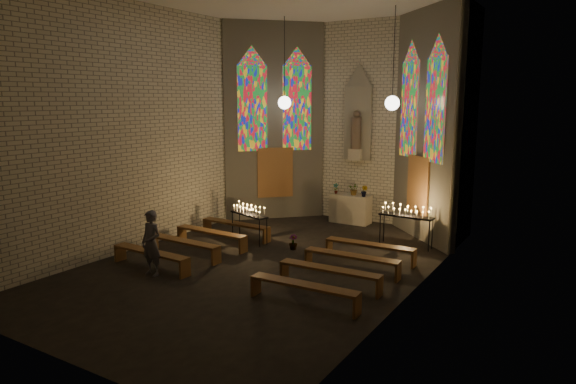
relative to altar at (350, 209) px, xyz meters
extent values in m
plane|color=black|center=(0.00, -5.45, -0.50)|extent=(12.00, 12.00, 0.00)
cube|color=beige|center=(0.00, 0.55, 3.00)|extent=(8.00, 0.02, 7.00)
cube|color=beige|center=(0.00, -11.45, 3.00)|extent=(8.00, 0.02, 7.00)
cube|color=beige|center=(-4.00, -5.45, 3.00)|extent=(0.02, 12.00, 7.00)
cube|color=beige|center=(4.00, -5.45, 3.00)|extent=(0.02, 12.00, 7.00)
cube|color=beige|center=(-2.75, -0.70, 3.00)|extent=(2.72, 2.72, 7.00)
cube|color=beige|center=(2.75, -0.70, 3.00)|extent=(2.72, 2.72, 7.00)
cube|color=#4C3F8C|center=(-3.21, -1.39, 3.50)|extent=(0.78, 0.78, 3.00)
cube|color=#4C3F8C|center=(-2.06, -0.24, 3.50)|extent=(0.78, 0.78, 3.00)
cube|color=#4C3F8C|center=(2.06, -0.24, 3.50)|extent=(0.78, 0.78, 3.00)
cube|color=#4C3F8C|center=(3.21, -1.39, 3.50)|extent=(0.78, 0.78, 3.00)
cube|color=brown|center=(-2.63, -0.82, 1.20)|extent=(0.95, 0.95, 1.80)
cube|color=brown|center=(2.63, -0.82, 1.20)|extent=(0.95, 0.95, 1.80)
cube|color=gray|center=(0.00, 0.47, 3.00)|extent=(1.00, 0.12, 2.60)
cone|color=gray|center=(0.00, 0.47, 4.65)|extent=(1.00, 1.00, 0.80)
cube|color=#BEB59B|center=(0.00, 0.33, 1.90)|extent=(0.45, 0.30, 0.40)
cylinder|color=brown|center=(0.00, 0.33, 2.65)|extent=(0.36, 0.36, 1.10)
sphere|color=brown|center=(0.00, 0.33, 3.30)|extent=(0.26, 0.26, 0.26)
sphere|color=white|center=(-1.90, -1.35, 3.70)|extent=(0.44, 0.44, 0.44)
cylinder|color=black|center=(-1.90, -1.35, 5.10)|extent=(0.02, 0.02, 2.80)
sphere|color=white|center=(1.90, -1.35, 3.70)|extent=(0.44, 0.44, 0.44)
cylinder|color=black|center=(1.90, -1.35, 5.10)|extent=(0.02, 0.02, 2.80)
cube|color=#BEB59B|center=(0.00, 0.00, 0.00)|extent=(1.40, 0.60, 1.00)
imported|color=#4C723F|center=(-0.55, -0.07, 0.69)|extent=(0.23, 0.19, 0.38)
imported|color=#4C723F|center=(0.11, 0.04, 0.71)|extent=(0.43, 0.39, 0.42)
imported|color=#4C723F|center=(0.55, -0.10, 0.71)|extent=(0.25, 0.22, 0.42)
imported|color=#4C723F|center=(-0.03, -3.89, -0.28)|extent=(0.32, 0.32, 0.44)
cube|color=black|center=(-1.63, -3.85, 0.35)|extent=(1.51, 0.78, 0.05)
cylinder|color=black|center=(-2.33, -3.78, -0.08)|extent=(0.03, 0.03, 0.83)
cylinder|color=black|center=(-1.01, -4.19, -0.08)|extent=(0.03, 0.03, 0.83)
cylinder|color=black|center=(-2.25, -3.51, -0.08)|extent=(0.03, 0.03, 0.83)
cylinder|color=black|center=(-0.93, -3.92, -0.08)|extent=(0.03, 0.03, 0.83)
cube|color=black|center=(2.65, -1.86, 0.42)|extent=(1.61, 0.42, 0.05)
cylinder|color=black|center=(1.89, -2.00, -0.05)|extent=(0.03, 0.03, 0.90)
cylinder|color=black|center=(3.39, -2.03, -0.05)|extent=(0.03, 0.03, 0.90)
cylinder|color=black|center=(1.90, -1.70, -0.05)|extent=(0.03, 0.03, 0.90)
cylinder|color=black|center=(3.40, -1.73, -0.05)|extent=(0.03, 0.03, 0.90)
cube|color=#573618|center=(-2.27, -3.69, -0.05)|extent=(2.49, 0.44, 0.06)
cube|color=#573618|center=(-3.48, -3.64, -0.28)|extent=(0.07, 0.35, 0.45)
cube|color=#573618|center=(-1.06, -3.73, -0.28)|extent=(0.07, 0.35, 0.45)
cube|color=#573618|center=(2.27, -3.69, -0.05)|extent=(2.49, 0.44, 0.06)
cube|color=#573618|center=(1.06, -3.73, -0.28)|extent=(0.07, 0.35, 0.45)
cube|color=#573618|center=(3.48, -3.64, -0.28)|extent=(0.07, 0.35, 0.45)
cube|color=#573618|center=(-2.27, -4.89, -0.05)|extent=(2.49, 0.44, 0.06)
cube|color=#573618|center=(-3.48, -4.84, -0.28)|extent=(0.07, 0.35, 0.45)
cube|color=#573618|center=(-1.06, -4.93, -0.28)|extent=(0.07, 0.35, 0.45)
cube|color=#573618|center=(2.27, -4.89, -0.05)|extent=(2.49, 0.44, 0.06)
cube|color=#573618|center=(1.06, -4.93, -0.28)|extent=(0.07, 0.35, 0.45)
cube|color=#573618|center=(3.48, -4.84, -0.28)|extent=(0.07, 0.35, 0.45)
cube|color=#573618|center=(-2.27, -6.09, -0.05)|extent=(2.49, 0.44, 0.06)
cube|color=#573618|center=(-3.48, -6.04, -0.28)|extent=(0.07, 0.35, 0.45)
cube|color=#573618|center=(-1.06, -6.13, -0.28)|extent=(0.07, 0.35, 0.45)
cube|color=#573618|center=(2.27, -6.09, -0.05)|extent=(2.49, 0.44, 0.06)
cube|color=#573618|center=(1.06, -6.13, -0.28)|extent=(0.07, 0.35, 0.45)
cube|color=#573618|center=(3.48, -6.04, -0.28)|extent=(0.07, 0.35, 0.45)
cube|color=#573618|center=(-2.27, -7.29, -0.05)|extent=(2.49, 0.44, 0.06)
cube|color=#573618|center=(-3.48, -7.24, -0.28)|extent=(0.07, 0.35, 0.45)
cube|color=#573618|center=(-1.06, -7.33, -0.28)|extent=(0.07, 0.35, 0.45)
cube|color=#573618|center=(2.27, -7.29, -0.05)|extent=(2.49, 0.44, 0.06)
cube|color=#573618|center=(1.06, -7.33, -0.28)|extent=(0.07, 0.35, 0.45)
cube|color=#573618|center=(3.48, -7.24, -0.28)|extent=(0.07, 0.35, 0.45)
imported|color=#4B4A53|center=(-1.88, -7.61, 0.32)|extent=(0.62, 0.42, 1.64)
camera|label=1|loc=(7.38, -16.26, 3.81)|focal=32.00mm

